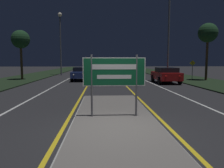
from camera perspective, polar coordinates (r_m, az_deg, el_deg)
name	(u,v)px	position (r m, az deg, el deg)	size (l,w,h in m)	color
ground_plane	(117,130)	(6.51, 1.24, -11.96)	(160.00, 160.00, 0.00)	#232326
median_island	(114,118)	(7.71, 0.56, -8.78)	(2.80, 9.29, 0.10)	#999993
verge_left	(24,78)	(27.77, -21.89, 1.46)	(5.00, 100.00, 0.08)	black
verge_right	(182,77)	(28.07, 17.91, 1.65)	(5.00, 100.00, 0.08)	black
centre_line_yellow_left	(93,75)	(31.26, -4.96, 2.25)	(0.12, 70.00, 0.01)	gold
centre_line_yellow_right	(115,75)	(31.31, 0.88, 2.28)	(0.12, 70.00, 0.01)	gold
lane_line_white_left	(75,75)	(31.46, -9.72, 2.21)	(0.12, 70.00, 0.01)	silver
lane_line_white_right	(133,75)	(31.58, 5.61, 2.28)	(0.12, 70.00, 0.01)	silver
edge_line_white_left	(53,76)	(31.96, -15.07, 2.15)	(0.10, 70.00, 0.01)	silver
edge_line_white_right	(154,75)	(32.16, 10.90, 2.27)	(0.10, 70.00, 0.01)	silver
highway_sign	(114,74)	(7.46, 0.58, 2.62)	(2.14, 0.07, 2.13)	#56565B
streetlight_left_far	(60,33)	(32.54, -13.35, 12.87)	(0.58, 0.58, 8.82)	#56565B
streetlight_right_near	(169,19)	(23.26, 14.68, 16.20)	(0.54, 0.54, 9.61)	#56565B
car_receding_0	(166,75)	(20.70, 13.89, 2.36)	(2.02, 4.05, 1.43)	maroon
car_receding_1	(121,70)	(32.19, 2.24, 3.79)	(1.97, 4.34, 1.49)	#4C514C
car_receding_2	(116,68)	(41.79, 1.02, 4.25)	(2.04, 4.26, 1.43)	maroon
car_approaching_0	(81,73)	(23.07, -8.06, 2.78)	(1.84, 4.31, 1.38)	navy
car_approaching_1	(88,69)	(36.99, -6.28, 4.00)	(1.88, 4.05, 1.46)	#B7B7BC
warning_sign	(192,68)	(24.33, 20.27, 3.96)	(0.60, 0.06, 2.04)	#56565B
roadside_palm_left	(21,40)	(25.19, -22.78, 10.57)	(1.90, 1.90, 5.17)	#4C3823
roadside_palm_right	(208,34)	(24.54, 23.75, 11.95)	(1.94, 1.94, 5.76)	#4C3823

